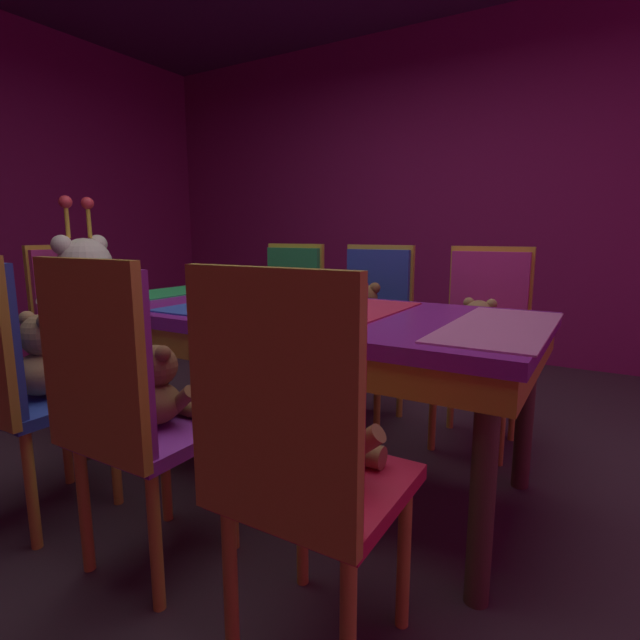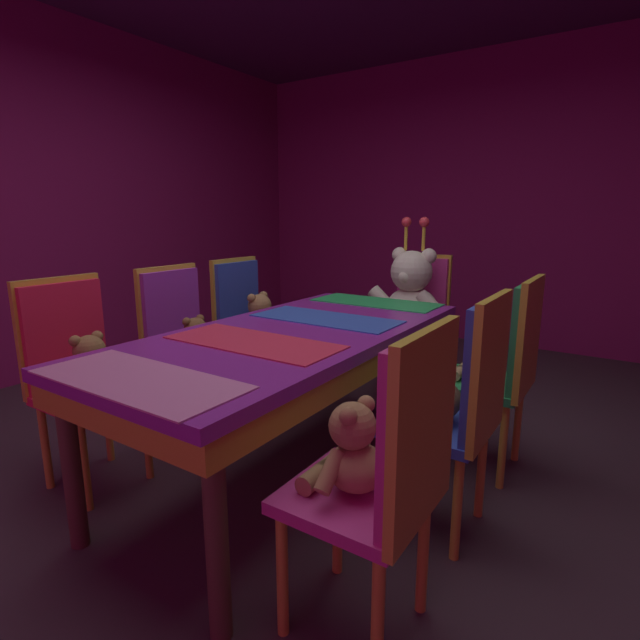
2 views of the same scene
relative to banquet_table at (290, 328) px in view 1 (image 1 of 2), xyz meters
name	(u,v)px [view 1 (image 1 of 2)]	position (x,y,z in m)	size (l,w,h in m)	color
ground_plane	(292,470)	(0.00, 0.00, -0.65)	(7.90, 7.90, 0.00)	#3F2D38
wall_right	(461,192)	(2.60, 0.00, 0.75)	(0.12, 6.40, 2.80)	#8C1959
banquet_table	(290,328)	(0.00, 0.00, 0.00)	(0.90, 2.02, 0.75)	purple
chair_left_0	(292,444)	(-0.86, -0.59, -0.06)	(0.42, 0.41, 0.98)	red
teddy_left_0	(325,428)	(-0.71, -0.59, -0.07)	(0.23, 0.30, 0.28)	olive
chair_left_1	(119,394)	(-0.83, 0.03, -0.06)	(0.42, 0.41, 0.98)	purple
teddy_left_1	(159,389)	(-0.69, 0.03, -0.08)	(0.21, 0.27, 0.26)	brown
chair_left_2	(4,368)	(-0.86, 0.60, -0.06)	(0.42, 0.41, 0.98)	#2D47B2
teddy_left_2	(46,360)	(-0.71, 0.60, -0.06)	(0.26, 0.33, 0.31)	#9E7247
chair_right_0	(484,324)	(0.82, -0.63, -0.06)	(0.42, 0.41, 0.98)	#CC338C
teddy_right_0	(477,332)	(0.68, -0.63, -0.07)	(0.23, 0.30, 0.28)	#9E7247
chair_right_1	(373,314)	(0.83, -0.01, -0.06)	(0.42, 0.41, 0.98)	#2D47B2
teddy_right_1	(362,317)	(0.68, -0.01, -0.05)	(0.27, 0.35, 0.33)	brown
chair_right_2	(289,306)	(0.85, 0.59, -0.06)	(0.42, 0.41, 0.98)	#268C4C
teddy_right_2	(276,313)	(0.71, 0.59, -0.08)	(0.21, 0.28, 0.26)	tan
throne_chair	(73,312)	(0.00, 1.54, -0.06)	(0.41, 0.42, 0.98)	#CC338C
king_teddy_bear	(89,294)	(0.00, 1.38, 0.06)	(0.62, 0.48, 0.79)	silver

